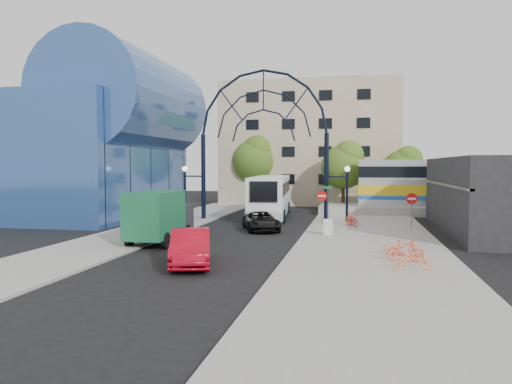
% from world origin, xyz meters
% --- Properties ---
extents(ground, '(120.00, 120.00, 0.00)m').
position_xyz_m(ground, '(0.00, 0.00, 0.00)').
color(ground, black).
rests_on(ground, ground).
extents(sidewalk_east, '(8.00, 56.00, 0.12)m').
position_xyz_m(sidewalk_east, '(8.00, 4.00, 0.06)').
color(sidewalk_east, gray).
rests_on(sidewalk_east, ground).
extents(plaza_west, '(5.00, 50.00, 0.12)m').
position_xyz_m(plaza_west, '(-6.50, 6.00, 0.06)').
color(plaza_west, gray).
rests_on(plaza_west, ground).
extents(gateway_arch, '(13.64, 0.44, 12.10)m').
position_xyz_m(gateway_arch, '(0.00, 14.00, 8.56)').
color(gateway_arch, black).
rests_on(gateway_arch, ground).
extents(stop_sign, '(0.80, 0.07, 2.50)m').
position_xyz_m(stop_sign, '(4.80, 12.00, 1.99)').
color(stop_sign, slate).
rests_on(stop_sign, sidewalk_east).
extents(do_not_enter_sign, '(0.76, 0.07, 2.48)m').
position_xyz_m(do_not_enter_sign, '(11.00, 10.00, 1.98)').
color(do_not_enter_sign, slate).
rests_on(do_not_enter_sign, sidewalk_east).
extents(street_name_sign, '(0.70, 0.70, 2.80)m').
position_xyz_m(street_name_sign, '(5.20, 12.60, 2.13)').
color(street_name_sign, slate).
rests_on(street_name_sign, sidewalk_east).
extents(sandwich_board, '(0.55, 0.61, 0.99)m').
position_xyz_m(sandwich_board, '(5.60, 5.98, 0.74)').
color(sandwich_board, white).
rests_on(sandwich_board, sidewalk_east).
extents(transit_hall, '(16.50, 18.00, 14.50)m').
position_xyz_m(transit_hall, '(-15.30, 15.00, 6.70)').
color(transit_hall, '#2F5391').
rests_on(transit_hall, ground).
extents(commercial_block_east, '(6.00, 16.00, 5.00)m').
position_xyz_m(commercial_block_east, '(16.00, 10.00, 2.50)').
color(commercial_block_east, black).
rests_on(commercial_block_east, ground).
extents(apartment_block, '(20.00, 12.10, 14.00)m').
position_xyz_m(apartment_block, '(2.00, 34.97, 7.00)').
color(apartment_block, tan).
rests_on(apartment_block, ground).
extents(train_platform, '(32.00, 5.00, 0.80)m').
position_xyz_m(train_platform, '(20.00, 22.00, 0.40)').
color(train_platform, gray).
rests_on(train_platform, ground).
extents(train_car, '(25.10, 3.05, 4.20)m').
position_xyz_m(train_car, '(20.00, 22.00, 2.90)').
color(train_car, '#B7B7BC').
rests_on(train_car, train_platform).
extents(tree_north_a, '(4.48, 4.48, 7.00)m').
position_xyz_m(tree_north_a, '(6.12, 25.93, 4.61)').
color(tree_north_a, '#382314').
rests_on(tree_north_a, ground).
extents(tree_north_b, '(5.12, 5.12, 8.00)m').
position_xyz_m(tree_north_b, '(-3.88, 29.93, 5.27)').
color(tree_north_b, '#382314').
rests_on(tree_north_b, ground).
extents(tree_north_c, '(4.16, 4.16, 6.50)m').
position_xyz_m(tree_north_c, '(12.12, 27.93, 4.28)').
color(tree_north_c, '#382314').
rests_on(tree_north_c, ground).
extents(city_bus, '(3.98, 13.02, 3.52)m').
position_xyz_m(city_bus, '(-0.06, 17.68, 1.84)').
color(city_bus, white).
rests_on(city_bus, ground).
extents(green_truck, '(2.39, 5.99, 3.01)m').
position_xyz_m(green_truck, '(-3.80, 1.81, 1.50)').
color(green_truck, black).
rests_on(green_truck, ground).
extents(black_suv, '(3.60, 5.11, 1.29)m').
position_xyz_m(black_suv, '(0.92, 8.28, 0.65)').
color(black_suv, black).
rests_on(black_suv, ground).
extents(red_sedan, '(3.08, 5.17, 1.61)m').
position_xyz_m(red_sedan, '(0.04, -4.07, 0.81)').
color(red_sedan, '#AA0A1A').
rests_on(red_sedan, ground).
extents(bike_near_a, '(1.31, 1.97, 0.98)m').
position_xyz_m(bike_near_a, '(7.05, 11.08, 0.61)').
color(bike_near_a, red).
rests_on(bike_near_a, sidewalk_east).
extents(bike_near_b, '(0.96, 1.66, 0.96)m').
position_xyz_m(bike_near_b, '(6.85, 11.87, 0.60)').
color(bike_near_b, '#CE6829').
rests_on(bike_near_b, sidewalk_east).
extents(bike_far_a, '(1.86, 0.92, 0.93)m').
position_xyz_m(bike_far_a, '(9.49, -0.48, 0.59)').
color(bike_far_a, orange).
rests_on(bike_far_a, sidewalk_east).
extents(bike_far_b, '(1.69, 0.80, 0.98)m').
position_xyz_m(bike_far_b, '(9.48, -1.98, 0.61)').
color(bike_far_b, '#EB3E2F').
rests_on(bike_far_b, sidewalk_east).
extents(bike_far_c, '(1.78, 1.02, 0.88)m').
position_xyz_m(bike_far_c, '(9.61, -3.75, 0.56)').
color(bike_far_c, orange).
rests_on(bike_far_c, sidewalk_east).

